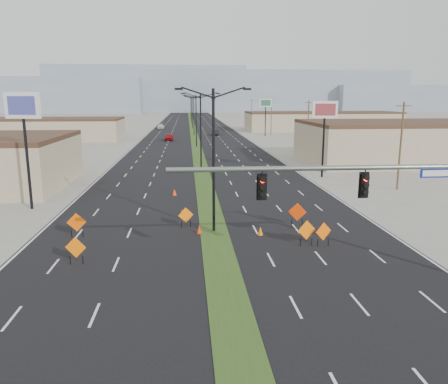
{
  "coord_description": "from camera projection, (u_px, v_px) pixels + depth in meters",
  "views": [
    {
      "loc": [
        -1.79,
        -18.01,
        9.34
      ],
      "look_at": [
        0.6,
        10.43,
        3.2
      ],
      "focal_mm": 35.0,
      "sensor_mm": 36.0,
      "label": 1
    }
  ],
  "objects": [
    {
      "name": "mesa_west",
      "position": [
        2.0,
        96.0,
        280.29
      ],
      "size": [
        180.0,
        50.0,
        22.0
      ],
      "primitive_type": "cube",
      "color": "gray",
      "rests_on": "ground"
    },
    {
      "name": "cone_1",
      "position": [
        182.0,
        213.0,
        35.22
      ],
      "size": [
        0.45,
        0.45,
        0.59
      ],
      "primitive_type": "cone",
      "rotation": [
        0.0,
        0.0,
        -0.32
      ],
      "color": "#FF5205",
      "rests_on": "ground"
    },
    {
      "name": "streetlight_5",
      "position": [
        191.0,
        109.0,
        166.6
      ],
      "size": [
        5.15,
        0.24,
        10.02
      ],
      "color": "black",
      "rests_on": "ground"
    },
    {
      "name": "mesa_backdrop",
      "position": [
        149.0,
        89.0,
        325.58
      ],
      "size": [
        140.0,
        50.0,
        32.0
      ],
      "primitive_type": "cube",
      "color": "gray",
      "rests_on": "ground"
    },
    {
      "name": "utility_pole_2",
      "position": [
        271.0,
        117.0,
        112.86
      ],
      "size": [
        1.6,
        0.2,
        9.0
      ],
      "color": "#4C3823",
      "rests_on": "ground"
    },
    {
      "name": "utility_pole_0",
      "position": [
        401.0,
        145.0,
        44.67
      ],
      "size": [
        1.6,
        0.2,
        9.0
      ],
      "color": "#4C3823",
      "rests_on": "ground"
    },
    {
      "name": "cone_3",
      "position": [
        174.0,
        192.0,
        42.78
      ],
      "size": [
        0.5,
        0.5,
        0.67
      ],
      "primitive_type": "cone",
      "rotation": [
        0.0,
        0.0,
        -0.31
      ],
      "color": "#FB4205",
      "rests_on": "ground"
    },
    {
      "name": "building_se_far",
      "position": [
        321.0,
        122.0,
        129.4
      ],
      "size": [
        44.0,
        16.0,
        5.0
      ],
      "primitive_type": "cube",
      "color": "tan",
      "rests_on": "ground"
    },
    {
      "name": "mesa_east",
      "position": [
        439.0,
        99.0,
        315.01
      ],
      "size": [
        160.0,
        50.0,
        18.0
      ],
      "primitive_type": "cube",
      "color": "gray",
      "rests_on": "ground"
    },
    {
      "name": "building_sw_far",
      "position": [
        54.0,
        130.0,
        99.37
      ],
      "size": [
        30.0,
        14.0,
        4.5
      ],
      "primitive_type": "cube",
      "color": "tan",
      "rests_on": "ground"
    },
    {
      "name": "streetlight_6",
      "position": [
        191.0,
        107.0,
        193.87
      ],
      "size": [
        5.15,
        0.24,
        10.02
      ],
      "color": "black",
      "rests_on": "ground"
    },
    {
      "name": "construction_sign_3",
      "position": [
        323.0,
        232.0,
        27.95
      ],
      "size": [
        1.12,
        0.48,
        1.59
      ],
      "rotation": [
        0.0,
        0.0,
        0.38
      ],
      "color": "#FF5F05",
      "rests_on": "ground"
    },
    {
      "name": "streetlight_0",
      "position": [
        214.0,
        156.0,
        30.21
      ],
      "size": [
        5.15,
        0.24,
        10.02
      ],
      "color": "black",
      "rests_on": "ground"
    },
    {
      "name": "construction_sign_1",
      "position": [
        76.0,
        248.0,
        24.87
      ],
      "size": [
        1.22,
        0.25,
        1.64
      ],
      "rotation": [
        0.0,
        0.0,
        -0.17
      ],
      "color": "#FC6C05",
      "rests_on": "ground"
    },
    {
      "name": "streetlight_2",
      "position": [
        196.0,
        119.0,
        84.76
      ],
      "size": [
        5.15,
        0.24,
        10.02
      ],
      "color": "black",
      "rests_on": "ground"
    },
    {
      "name": "streetlight_3",
      "position": [
        194.0,
        114.0,
        112.04
      ],
      "size": [
        5.15,
        0.24,
        10.02
      ],
      "color": "black",
      "rests_on": "ground"
    },
    {
      "name": "streetlight_4",
      "position": [
        192.0,
        111.0,
        139.32
      ],
      "size": [
        5.15,
        0.24,
        10.02
      ],
      "color": "black",
      "rests_on": "ground"
    },
    {
      "name": "building_se_near",
      "position": [
        425.0,
        143.0,
        65.7
      ],
      "size": [
        36.0,
        18.0,
        5.5
      ],
      "primitive_type": "cube",
      "color": "tan",
      "rests_on": "ground"
    },
    {
      "name": "pole_sign_east_far",
      "position": [
        266.0,
        106.0,
        108.58
      ],
      "size": [
        3.01,
        1.09,
        9.24
      ],
      "rotation": [
        0.0,
        0.0,
        -0.25
      ],
      "color": "black",
      "rests_on": "ground"
    },
    {
      "name": "construction_sign_4",
      "position": [
        307.0,
        231.0,
        27.98
      ],
      "size": [
        1.24,
        0.41,
        1.71
      ],
      "rotation": [
        0.0,
        0.0,
        0.29
      ],
      "color": "orange",
      "rests_on": "ground"
    },
    {
      "name": "mesa_center",
      "position": [
        245.0,
        92.0,
        312.24
      ],
      "size": [
        220.0,
        50.0,
        28.0
      ],
      "primitive_type": "cube",
      "color": "gray",
      "rests_on": "ground"
    },
    {
      "name": "construction_sign_5",
      "position": [
        297.0,
        213.0,
        32.24
      ],
      "size": [
        1.29,
        0.48,
        1.8
      ],
      "rotation": [
        0.0,
        0.0,
        -0.33
      ],
      "color": "red",
      "rests_on": "ground"
    },
    {
      "name": "car_far",
      "position": [
        161.0,
        127.0,
        135.58
      ],
      "size": [
        2.13,
        4.92,
        1.41
      ],
      "primitive_type": "imported",
      "rotation": [
        0.0,
        0.0,
        0.03
      ],
      "color": "silver",
      "rests_on": "ground"
    },
    {
      "name": "signal_mast",
      "position": [
        401.0,
        193.0,
        21.3
      ],
      "size": [
        16.3,
        0.6,
        8.0
      ],
      "color": "slate",
      "rests_on": "ground"
    },
    {
      "name": "construction_sign_2",
      "position": [
        186.0,
        216.0,
        32.03
      ],
      "size": [
        1.11,
        0.34,
        1.52
      ],
      "rotation": [
        0.0,
        0.0,
        0.27
      ],
      "color": "#FF6A05",
      "rests_on": "ground"
    },
    {
      "name": "car_left",
      "position": [
        169.0,
        137.0,
        98.31
      ],
      "size": [
        1.94,
        4.74,
        1.61
      ],
      "primitive_type": "imported",
      "rotation": [
        0.0,
        0.0,
        0.01
      ],
      "color": "maroon",
      "rests_on": "ground"
    },
    {
      "name": "ground",
      "position": [
        230.0,
        310.0,
        19.66
      ],
      "size": [
        600.0,
        600.0,
        0.0
      ],
      "primitive_type": "plane",
      "color": "gray",
      "rests_on": "ground"
    },
    {
      "name": "utility_pole_1",
      "position": [
        308.0,
        125.0,
        78.76
      ],
      "size": [
        1.6,
        0.2,
        9.0
      ],
      "color": "#4C3823",
      "rests_on": "ground"
    },
    {
      "name": "cone_0",
      "position": [
        199.0,
        229.0,
        30.7
      ],
      "size": [
        0.46,
        0.46,
        0.61
      ],
      "primitive_type": "cone",
      "rotation": [
        0.0,
        0.0,
        -0.28
      ],
      "color": "red",
      "rests_on": "ground"
    },
    {
      "name": "construction_sign_0",
      "position": [
        77.0,
        223.0,
        29.73
      ],
      "size": [
        1.29,
        0.16,
        1.72
      ],
      "rotation": [
        0.0,
        0.0,
        0.09
      ],
      "color": "#EF5105",
      "rests_on": "ground"
    },
    {
      "name": "median_strip",
      "position": [
        194.0,
        134.0,
        117.08
      ],
      "size": [
        2.0,
        400.0,
        0.04
      ],
      "primitive_type": "cube",
      "color": "#274318",
      "rests_on": "ground"
    },
    {
      "name": "road_surface",
      "position": [
        194.0,
        134.0,
        117.08
      ],
      "size": [
        25.0,
        400.0,
        0.02
      ],
      "primitive_type": "cube",
      "color": "black",
      "rests_on": "ground"
    },
    {
      "name": "car_mid",
      "position": [
        215.0,
        132.0,
        112.81
      ],
      "size": [
        2.08,
        4.55,
        1.45
      ],
      "primitive_type": "imported",
      "rotation": [
        0.0,
        0.0,
        -0.13
      ],
      "color": "black",
      "rests_on": "ground"
    },
    {
      "name": "streetlight_1",
      "position": [
        201.0,
        129.0,
        57.49
      ],
      "size": [
        5.15,
        0.24,
        10.02
      ],
      "color": "black",
      "rests_on": "ground"
    },
    {
      "name": "utility_pole_3",
      "position": [
        252.0,
        112.0,
        146.96
      ],
      "size": [
        1.6,
        0.2,
        9.0
      ],
      "color": "#4C3823",
      "rests_on": "ground"
    },
    {
      "name": "cone_2",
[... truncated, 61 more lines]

